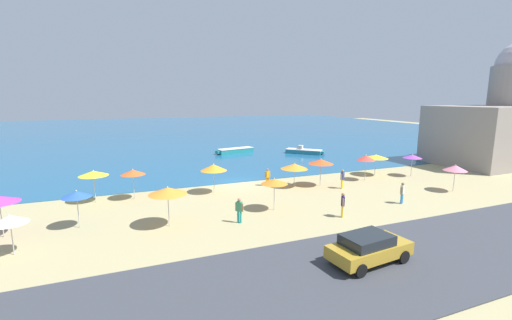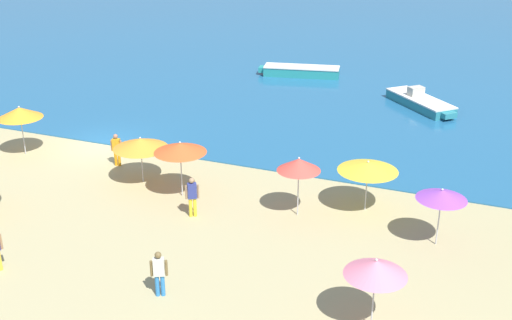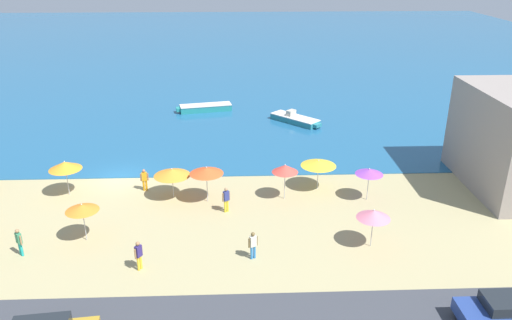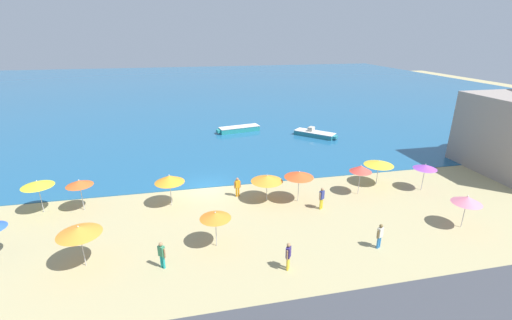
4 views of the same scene
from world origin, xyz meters
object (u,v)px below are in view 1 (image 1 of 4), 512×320
beach_umbrella_1 (168,191)px  skiff_nearshore (235,151)px  beach_umbrella_3 (76,194)px  bather_2 (343,204)px  beach_umbrella_5 (294,166)px  beach_umbrella_11 (412,156)px  beach_umbrella_4 (93,173)px  beach_umbrella_8 (366,158)px  beach_umbrella_0 (274,181)px  beach_umbrella_6 (214,168)px  beach_umbrella_12 (376,157)px  bather_0 (402,192)px  skiff_offshore (304,151)px  bather_3 (239,209)px  beach_umbrella_7 (10,219)px  beach_umbrella_9 (455,168)px  beach_umbrella_10 (133,172)px  harbor_fortress (504,120)px  beach_umbrella_2 (321,162)px  bather_1 (268,176)px  parked_car_0 (369,248)px  bather_4 (342,178)px

beach_umbrella_1 → skiff_nearshore: beach_umbrella_1 is taller
beach_umbrella_3 → bather_2: beach_umbrella_3 is taller
beach_umbrella_5 → beach_umbrella_11: beach_umbrella_11 is taller
beach_umbrella_4 → beach_umbrella_8: beach_umbrella_8 is taller
beach_umbrella_0 → beach_umbrella_6: (-2.81, 6.00, 0.08)m
beach_umbrella_11 → beach_umbrella_12: beach_umbrella_11 is taller
beach_umbrella_1 → beach_umbrella_6: bearing=53.9°
beach_umbrella_5 → beach_umbrella_11: (13.16, -0.82, 0.18)m
bather_0 → skiff_offshore: bearing=78.0°
beach_umbrella_12 → bather_3: 19.32m
beach_umbrella_0 → beach_umbrella_11: (17.63, 4.45, -0.05)m
beach_umbrella_7 → beach_umbrella_4: bearing=67.4°
beach_umbrella_4 → bather_2: size_ratio=1.50×
beach_umbrella_9 → skiff_nearshore: (-10.88, 26.45, -1.66)m
beach_umbrella_10 → harbor_fortress: bearing=-0.7°
beach_umbrella_6 → skiff_nearshore: bearing=66.4°
beach_umbrella_7 → beach_umbrella_2: bearing=15.1°
bather_1 → parked_car_0: bearing=-95.7°
beach_umbrella_5 → beach_umbrella_12: size_ratio=1.00×
beach_umbrella_6 → harbor_fortress: (36.63, 0.14, 3.11)m
beach_umbrella_10 → bather_3: 10.16m
beach_umbrella_7 → beach_umbrella_10: 10.18m
parked_car_0 → beach_umbrella_3: bearing=142.0°
beach_umbrella_2 → beach_umbrella_4: 18.94m
skiff_offshore → beach_umbrella_10: bearing=-148.9°
beach_umbrella_6 → harbor_fortress: harbor_fortress is taller
beach_umbrella_8 → beach_umbrella_6: bearing=175.4°
beach_umbrella_11 → beach_umbrella_12: 3.59m
beach_umbrella_11 → skiff_nearshore: 24.02m
beach_umbrella_7 → bather_4: 23.99m
bather_1 → bather_3: size_ratio=0.98×
beach_umbrella_8 → harbor_fortress: (21.78, 1.33, 3.08)m
beach_umbrella_0 → bather_2: 4.91m
beach_umbrella_1 → beach_umbrella_10: beach_umbrella_1 is taller
bather_3 → skiff_offshore: bather_3 is taller
bather_0 → skiff_offshore: 23.78m
beach_umbrella_5 → beach_umbrella_6: (-7.28, 0.72, 0.31)m
beach_umbrella_0 → beach_umbrella_12: (14.52, 6.25, -0.15)m
beach_umbrella_5 → beach_umbrella_8: 7.59m
beach_umbrella_7 → beach_umbrella_9: (31.86, 0.08, 0.15)m
beach_umbrella_4 → harbor_fortress: (45.80, -0.75, 3.03)m
bather_0 → beach_umbrella_4: bearing=157.0°
beach_umbrella_6 → beach_umbrella_7: beach_umbrella_6 is taller
bather_3 → bather_4: bather_4 is taller
beach_umbrella_2 → skiff_offshore: 18.19m
bather_1 → bather_3: 9.65m
beach_umbrella_1 → harbor_fortress: size_ratio=0.18×
beach_umbrella_2 → bather_4: beach_umbrella_2 is taller
bather_1 → skiff_nearshore: bearing=80.3°
skiff_offshore → beach_umbrella_12: bearing=-90.3°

